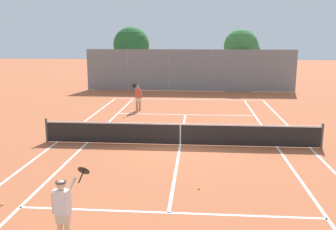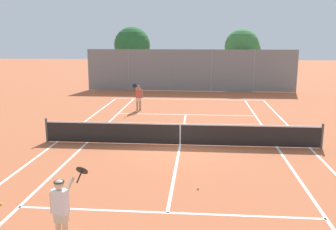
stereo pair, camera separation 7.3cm
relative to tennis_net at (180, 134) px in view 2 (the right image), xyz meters
name	(u,v)px [view 2 (the right image)]	position (x,y,z in m)	size (l,w,h in m)	color
ground_plane	(180,145)	(0.00, 0.00, -0.51)	(120.00, 120.00, 0.00)	#B25B38
court_line_markings	(180,145)	(0.00, 0.00, -0.51)	(11.10, 23.90, 0.01)	white
tennis_net	(180,134)	(0.00, 0.00, 0.00)	(12.00, 0.10, 1.07)	#474C47
player_near_side	(61,209)	(-2.18, -8.24, 0.42)	(0.78, 0.71, 1.77)	beige
player_far_left	(139,96)	(-3.02, 7.39, 0.42)	(0.55, 0.83, 1.77)	tan
loose_tennis_ball_1	(1,204)	(-4.68, -6.33, -0.48)	(0.07, 0.07, 0.07)	#D1DB33
loose_tennis_ball_2	(198,188)	(0.81, -4.77, -0.48)	(0.07, 0.07, 0.07)	#D1DB33
back_fence	(190,70)	(0.00, 16.25, 1.27)	(17.77, 0.08, 3.55)	gray
tree_behind_left	(132,46)	(-5.64, 19.97, 3.18)	(3.39, 3.39, 5.50)	brown
tree_behind_right	(244,48)	(4.62, 18.42, 3.11)	(3.21, 3.03, 5.26)	brown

